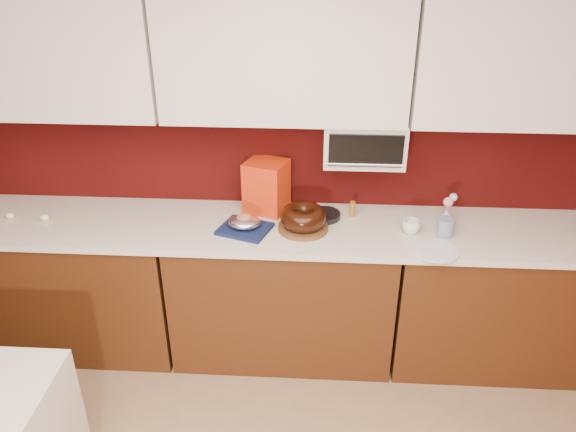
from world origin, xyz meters
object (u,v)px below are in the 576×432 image
Objects in this scene: toaster_oven at (364,140)px; pandoro_box at (267,186)px; bundt_cake at (303,217)px; flower_vase at (446,216)px; blue_jar at (445,227)px; foil_ham_nest at (245,222)px; coffee_mug at (411,225)px.

pandoro_box is (-0.56, 0.04, -0.32)m from toaster_oven.
bundt_cake reaches higher than flower_vase.
pandoro_box is at bearing 172.88° from flower_vase.
flower_vase reaches higher than blue_jar.
foil_ham_nest is 1.89× the size of coffee_mug.
coffee_mug is at bearing -35.35° from toaster_oven.
blue_jar is 0.91× the size of flower_vase.
coffee_mug reaches higher than foil_ham_nest.
blue_jar is 0.13m from flower_vase.
foil_ham_nest is (-0.33, -0.03, -0.02)m from bundt_cake.
blue_jar is (0.47, -0.22, -0.42)m from toaster_oven.
flower_vase is (1.05, -0.13, -0.10)m from pandoro_box.
blue_jar is at bearing -101.97° from flower_vase.
foil_ham_nest is at bearing -91.45° from pandoro_box.
coffee_mug is at bearing 172.93° from blue_jar.
bundt_cake is 0.83m from flower_vase.
flower_vase is (0.21, 0.11, 0.01)m from coffee_mug.
toaster_oven is at bearing 169.39° from flower_vase.
blue_jar is at bearing 0.40° from foil_ham_nest.
toaster_oven is 2.45× the size of foil_ham_nest.
coffee_mug is at bearing 3.49° from pandoro_box.
toaster_oven is 1.43× the size of pandoro_box.
pandoro_box reaches higher than blue_jar.
flower_vase reaches higher than coffee_mug.
bundt_cake is (-0.33, -0.20, -0.40)m from toaster_oven.
foil_ham_nest is 0.31m from pandoro_box.
toaster_oven is 0.55m from bundt_cake.
toaster_oven is 0.65m from flower_vase.
foil_ham_nest is at bearing -178.12° from coffee_mug.
bundt_cake is at bearing 5.53° from foil_ham_nest.
toaster_oven is 1.71× the size of bundt_cake.
foil_ham_nest is 0.58× the size of pandoro_box.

